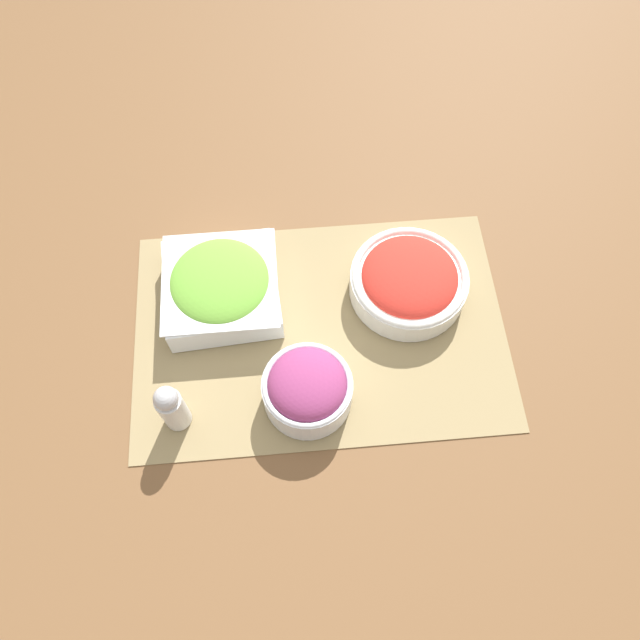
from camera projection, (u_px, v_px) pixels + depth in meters
name	position (u px, v px, depth m)	size (l,w,h in m)	color
ground_plane	(320.00, 329.00, 1.01)	(3.00, 3.00, 0.00)	brown
placemat	(320.00, 329.00, 1.01)	(0.59, 0.40, 0.00)	#937F56
lettuce_bowl	(221.00, 286.00, 1.00)	(0.19, 0.19, 0.07)	white
tomato_bowl	(409.00, 280.00, 1.01)	(0.19, 0.19, 0.07)	white
onion_bowl	(307.00, 388.00, 0.91)	(0.13, 0.13, 0.08)	silver
pepper_shaker	(171.00, 407.00, 0.89)	(0.04, 0.04, 0.11)	silver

